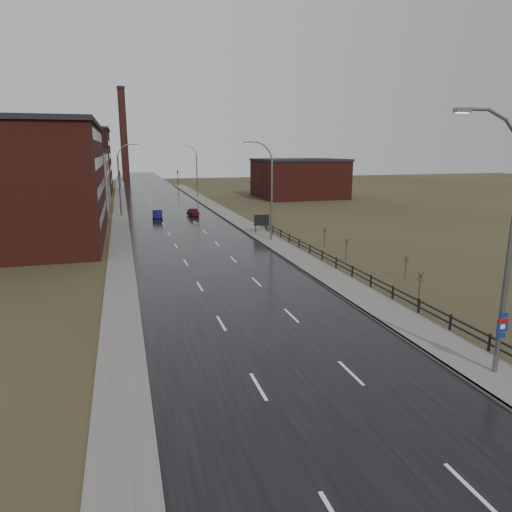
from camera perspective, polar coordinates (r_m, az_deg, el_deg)
ground at (r=18.93m, az=11.17°, el=-20.58°), size 320.00×320.00×0.00m
road at (r=74.95m, az=-10.32°, el=4.96°), size 14.00×300.00×0.06m
sidewalk_right at (r=52.49m, az=2.06°, el=1.77°), size 3.20×180.00×0.18m
curb_right at (r=52.04m, az=0.47°, el=1.68°), size 0.16×180.00×0.18m
sidewalk_left at (r=74.57m, az=-16.61°, el=4.60°), size 2.40×260.00×0.12m
warehouse_near at (r=60.45m, az=-29.33°, el=8.00°), size 22.44×28.56×13.50m
warehouse_mid at (r=92.57m, az=-22.97°, el=8.92°), size 16.32×20.40×10.50m
warehouse_far at (r=122.83m, az=-23.91°, el=10.80°), size 26.52×24.48×15.50m
building_right at (r=103.25m, az=5.38°, el=9.66°), size 18.36×16.32×8.50m
smokestack at (r=163.92m, az=-16.22°, el=14.42°), size 2.70×2.70×30.70m
streetlight_main at (r=22.99m, az=28.61°, el=0.55°), size 3.91×0.29×12.11m
streetlight_right_mid at (r=52.58m, az=1.66°, el=8.13°), size 3.36×0.28×11.35m
streetlight_left at (r=75.98m, az=-16.52°, el=9.15°), size 3.36×0.28×11.35m
streetlight_right_far at (r=105.18m, az=-7.57°, el=10.53°), size 3.36×0.28×11.35m
guardrail at (r=38.07m, az=12.43°, el=-1.97°), size 0.10×53.05×1.10m
shrub_c at (r=33.34m, az=19.76°, el=-3.65°), size 0.56×0.59×2.35m
shrub_d at (r=39.48m, az=18.21°, el=-1.25°), size 0.48×0.51×2.01m
shrub_e at (r=44.04m, az=11.22°, el=0.79°), size 0.54×0.57×2.26m
shrub_f at (r=51.04m, az=8.57°, el=2.44°), size 0.49×0.51×2.04m
billboard at (r=57.93m, az=0.70°, el=4.43°), size 1.99×0.17×2.43m
traffic_light_left at (r=133.96m, az=-16.69°, el=10.11°), size 0.58×2.73×5.30m
traffic_light_right at (r=134.87m, az=-9.77°, el=10.48°), size 0.58×2.73×5.30m
car_near at (r=71.60m, az=-12.20°, el=5.03°), size 1.78×4.28×1.38m
car_far at (r=74.45m, az=-7.89°, el=5.48°), size 1.68×3.94×1.33m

